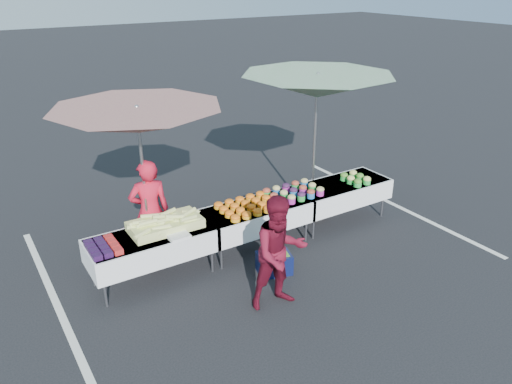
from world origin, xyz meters
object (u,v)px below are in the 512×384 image
umbrella_right (317,87)px  table_left (152,245)px  umbrella_left (138,121)px  storage_bin (274,263)px  table_center (256,215)px  vendor (150,211)px  table_right (340,192)px  customer (280,253)px

umbrella_right → table_left: bearing=-173.0°
umbrella_left → table_left: bearing=-105.8°
table_left → storage_bin: 1.85m
table_center → vendor: bearing=161.0°
table_center → table_right: size_ratio=1.00×
vendor → umbrella_right: (3.07, -0.15, 1.61)m
table_right → umbrella_right: bearing=128.6°
umbrella_right → customer: bearing=-137.2°
table_left → umbrella_right: 3.79m
table_left → vendor: size_ratio=1.11×
table_left → table_right: (3.60, 0.00, 0.00)m
umbrella_right → table_center: bearing=-164.9°
customer → table_right: bearing=41.1°
customer → umbrella_left: 2.72m
storage_bin → table_center: bearing=92.7°
umbrella_left → umbrella_right: umbrella_right is taller
table_center → customer: bearing=-110.9°
table_left → storage_bin: (1.61, -0.81, -0.41)m
table_left → table_right: bearing=0.0°
table_left → umbrella_left: size_ratio=0.73×
table_center → storage_bin: size_ratio=3.22×
table_left → table_center: bearing=0.0°
table_center → table_right: 1.80m
table_left → umbrella_left: bearing=74.2°
table_center → customer: (-0.57, -1.50, 0.23)m
table_right → vendor: (-3.39, 0.55, 0.26)m
umbrella_left → storage_bin: umbrella_left is taller
vendor → umbrella_right: size_ratio=0.51×
umbrella_right → storage_bin: (-1.67, -1.21, -2.28)m
customer → storage_bin: 1.02m
table_right → vendor: 3.45m
customer → umbrella_right: (2.05, 1.90, 1.64)m
table_center → umbrella_right: umbrella_right is taller
table_center → customer: size_ratio=1.15×
table_left → table_right: same height
customer → umbrella_right: size_ratio=0.49×
table_right → vendor: vendor is taller
umbrella_left → umbrella_right: (3.14, -0.10, 0.15)m
customer → umbrella_right: bearing=51.6°
vendor → storage_bin: vendor is taller
table_center → umbrella_left: bearing=163.3°
customer → umbrella_left: umbrella_left is taller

